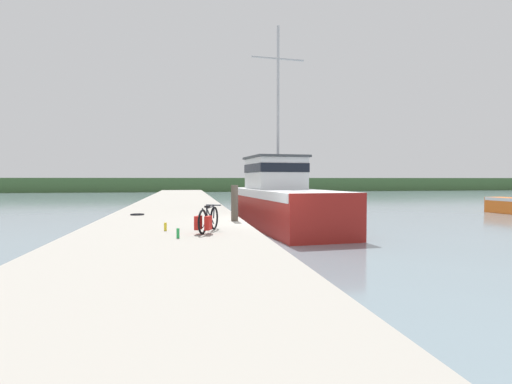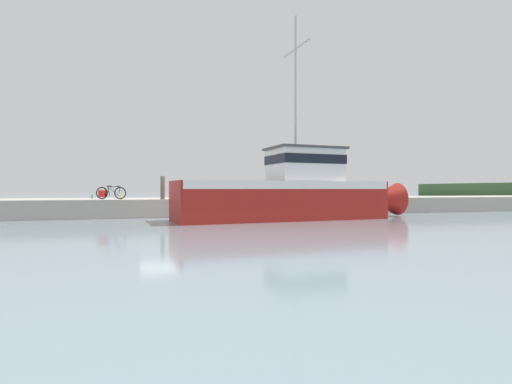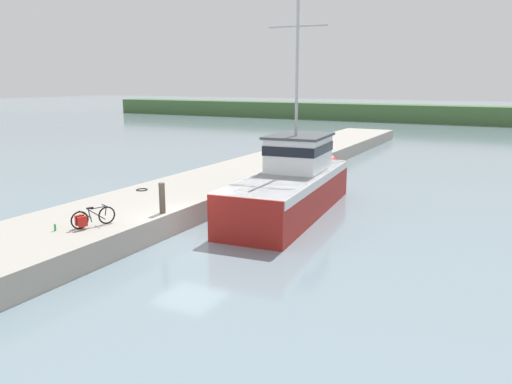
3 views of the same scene
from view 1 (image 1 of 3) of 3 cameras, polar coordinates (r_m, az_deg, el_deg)
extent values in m
plane|color=gray|center=(14.37, 1.65, -7.94)|extent=(320.00, 320.00, 0.00)
cube|color=#A39E93|center=(14.01, -12.18, -6.20)|extent=(5.12, 80.00, 0.98)
cube|color=#426638|center=(85.36, 12.68, 1.08)|extent=(180.00, 5.00, 2.66)
cube|color=maroon|center=(20.07, 3.87, -2.38)|extent=(4.05, 10.90, 1.92)
cone|color=maroon|center=(26.10, -0.59, -1.39)|extent=(1.99, 2.07, 1.83)
cube|color=silver|center=(20.03, 3.88, -0.19)|extent=(4.09, 10.69, 0.38)
cube|color=silver|center=(21.29, 2.72, 2.63)|extent=(2.79, 3.57, 1.62)
cube|color=black|center=(21.29, 2.73, 3.39)|extent=(2.84, 3.64, 0.45)
cube|color=#3D4247|center=(21.32, 2.73, 4.97)|extent=(3.01, 3.85, 0.12)
cylinder|color=#B2B2B7|center=(21.30, 3.17, 14.20)|extent=(0.14, 0.14, 6.68)
cylinder|color=#B2B2B7|center=(21.72, 3.18, 18.51)|extent=(2.81, 0.34, 0.10)
torus|color=black|center=(10.68, -7.64, -4.25)|extent=(0.29, 0.64, 0.67)
torus|color=black|center=(11.66, -5.99, -3.73)|extent=(0.29, 0.64, 0.67)
cylinder|color=#232833|center=(10.85, -7.35, -4.55)|extent=(0.16, 0.34, 0.18)
cylinder|color=#232833|center=(11.04, -6.99, -3.53)|extent=(0.08, 0.14, 0.51)
cylinder|color=#232833|center=(10.87, -7.27, -3.21)|extent=(0.20, 0.44, 0.38)
cylinder|color=#232833|center=(11.29, -6.57, -3.45)|extent=(0.27, 0.63, 0.51)
cylinder|color=#232833|center=(11.32, -6.49, -2.16)|extent=(0.23, 0.51, 0.05)
cylinder|color=#232833|center=(11.61, -6.04, -2.92)|extent=(0.07, 0.10, 0.34)
cylinder|color=#232833|center=(11.57, -6.09, -1.87)|extent=(0.42, 0.20, 0.04)
cube|color=black|center=(11.03, -6.96, -2.07)|extent=(0.18, 0.26, 0.05)
cube|color=red|center=(10.78, -8.26, -4.38)|extent=(0.23, 0.34, 0.37)
cube|color=red|center=(10.69, -6.84, -4.42)|extent=(0.23, 0.34, 0.37)
cylinder|color=#51473D|center=(13.92, -3.08, -1.60)|extent=(0.25, 0.25, 1.25)
torus|color=black|center=(16.99, -16.60, -3.09)|extent=(0.56, 0.56, 0.05)
cylinder|color=yellow|center=(11.65, -12.82, -4.85)|extent=(0.08, 0.08, 0.23)
cylinder|color=green|center=(10.13, -11.09, -5.80)|extent=(0.07, 0.07, 0.25)
camera|label=2|loc=(26.91, 51.80, -0.75)|focal=28.00mm
camera|label=3|loc=(14.69, 87.76, 14.89)|focal=35.00mm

